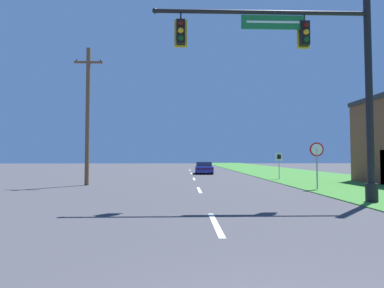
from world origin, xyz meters
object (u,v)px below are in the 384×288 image
car_ahead (204,168)px  stop_sign (317,155)px  signal_mast (318,73)px  route_sign_post (279,160)px  utility_pole_near (88,114)px

car_ahead → stop_sign: bearing=-72.2°
signal_mast → route_sign_post: bearing=79.3°
car_ahead → route_sign_post: bearing=-58.0°
stop_sign → route_sign_post: stop_sign is taller
signal_mast → car_ahead: bearing=98.6°
car_ahead → utility_pole_near: (-8.19, -12.73, 3.87)m
route_sign_post → utility_pole_near: utility_pole_near is taller
stop_sign → signal_mast: bearing=-113.3°
car_ahead → utility_pole_near: bearing=-122.7°
stop_sign → route_sign_post: (0.26, 7.20, -0.34)m
car_ahead → utility_pole_near: utility_pole_near is taller
signal_mast → stop_sign: signal_mast is taller
route_sign_post → utility_pole_near: size_ratio=0.23×
stop_sign → route_sign_post: bearing=87.9°
signal_mast → route_sign_post: (2.23, 11.77, -3.49)m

